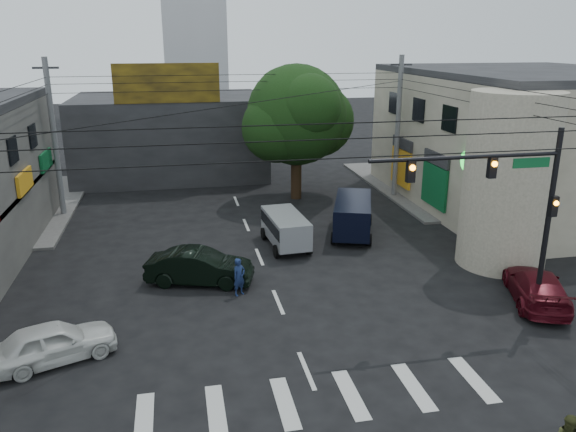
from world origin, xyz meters
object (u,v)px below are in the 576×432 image
object	(u,v)px
street_tree	(296,115)
navy_van	(353,217)
traffic_gantry	(510,196)
utility_pole_far_left	(55,139)
dark_sedan	(200,267)
traffic_officer	(239,277)
utility_pole_far_right	(398,128)
silver_minivan	(286,231)
white_compact	(53,342)
maroon_sedan	(537,287)

from	to	relation	value
street_tree	navy_van	bearing A→B (deg)	-79.36
street_tree	traffic_gantry	xyz separation A→B (m)	(3.82, -18.00, -0.64)
street_tree	utility_pole_far_left	xyz separation A→B (m)	(-14.50, -1.00, -0.87)
street_tree	navy_van	xyz separation A→B (m)	(1.45, -7.70, -4.50)
street_tree	utility_pole_far_left	size ratio (longest dim) A/B	0.95
dark_sedan	street_tree	bearing A→B (deg)	-12.73
dark_sedan	traffic_officer	size ratio (longest dim) A/B	3.01
utility_pole_far_right	silver_minivan	world-z (taller)	utility_pole_far_right
navy_van	traffic_officer	distance (m)	9.34
dark_sedan	white_compact	distance (m)	7.29
utility_pole_far_left	maroon_sedan	xyz separation A→B (m)	(20.64, -16.07, -3.92)
silver_minivan	utility_pole_far_right	bearing A→B (deg)	-53.00
dark_sedan	silver_minivan	size ratio (longest dim) A/B	1.19
traffic_gantry	silver_minivan	size ratio (longest dim) A/B	1.79
traffic_gantry	white_compact	xyz separation A→B (m)	(-15.81, 0.22, -4.15)
traffic_gantry	silver_minivan	distance (m)	11.82
traffic_gantry	navy_van	size ratio (longest dim) A/B	1.38
street_tree	traffic_officer	distance (m)	15.73
maroon_sedan	utility_pole_far_right	bearing A→B (deg)	-70.47
utility_pole_far_right	silver_minivan	xyz separation A→B (m)	(-8.97, -7.83, -3.76)
utility_pole_far_right	traffic_officer	size ratio (longest dim) A/B	5.76
utility_pole_far_right	navy_van	distance (m)	9.14
traffic_gantry	dark_sedan	distance (m)	12.80
street_tree	dark_sedan	distance (m)	15.06
traffic_gantry	utility_pole_far_left	bearing A→B (deg)	137.14
street_tree	maroon_sedan	bearing A→B (deg)	-70.23
traffic_gantry	navy_van	distance (m)	11.26
utility_pole_far_right	silver_minivan	bearing A→B (deg)	-138.88
dark_sedan	utility_pole_far_left	bearing A→B (deg)	49.68
traffic_gantry	utility_pole_far_left	xyz separation A→B (m)	(-18.32, 17.00, -0.23)
traffic_gantry	utility_pole_far_left	world-z (taller)	utility_pole_far_left
dark_sedan	traffic_gantry	bearing A→B (deg)	-100.59
white_compact	maroon_sedan	world-z (taller)	same
utility_pole_far_left	white_compact	distance (m)	17.41
maroon_sedan	utility_pole_far_left	bearing A→B (deg)	-17.09
utility_pole_far_left	utility_pole_far_right	xyz separation A→B (m)	(21.00, 0.00, 0.00)
dark_sedan	navy_van	xyz separation A→B (m)	(8.42, 4.79, 0.23)
silver_minivan	navy_van	xyz separation A→B (m)	(3.91, 1.13, 0.13)
street_tree	navy_van	size ratio (longest dim) A/B	1.67
white_compact	maroon_sedan	bearing A→B (deg)	-109.17
traffic_gantry	maroon_sedan	bearing A→B (deg)	21.93
dark_sedan	maroon_sedan	xyz separation A→B (m)	(13.11, -4.59, -0.07)
silver_minivan	traffic_officer	xyz separation A→B (m)	(-2.97, -5.17, -0.05)
dark_sedan	white_compact	bearing A→B (deg)	153.02
maroon_sedan	navy_van	world-z (taller)	navy_van
maroon_sedan	traffic_officer	size ratio (longest dim) A/B	3.16
maroon_sedan	traffic_officer	bearing A→B (deg)	5.96
maroon_sedan	street_tree	bearing A→B (deg)	-49.41
street_tree	utility_pole_far_right	distance (m)	6.63
dark_sedan	maroon_sedan	size ratio (longest dim) A/B	0.95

